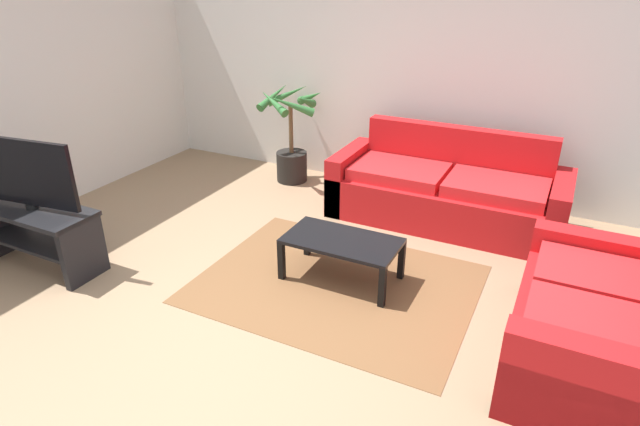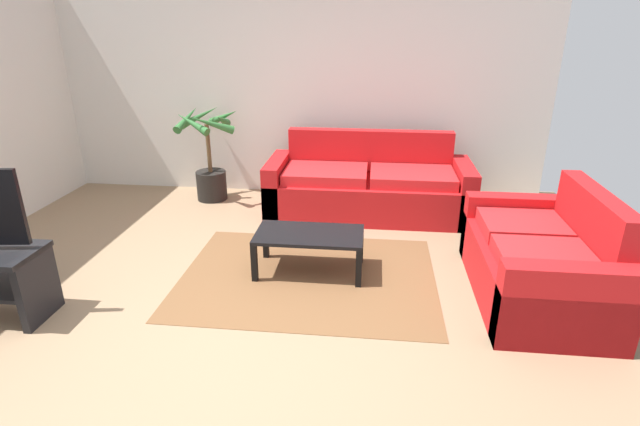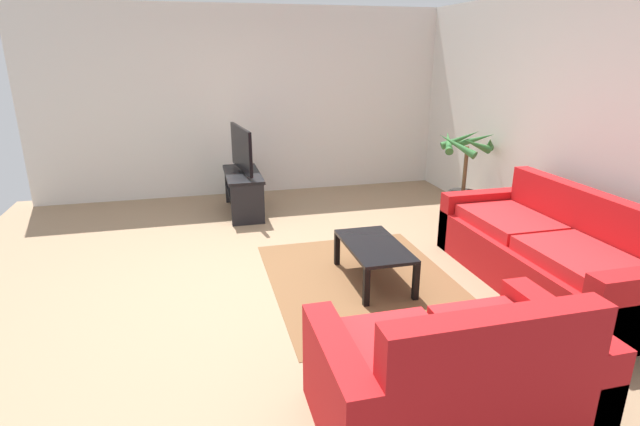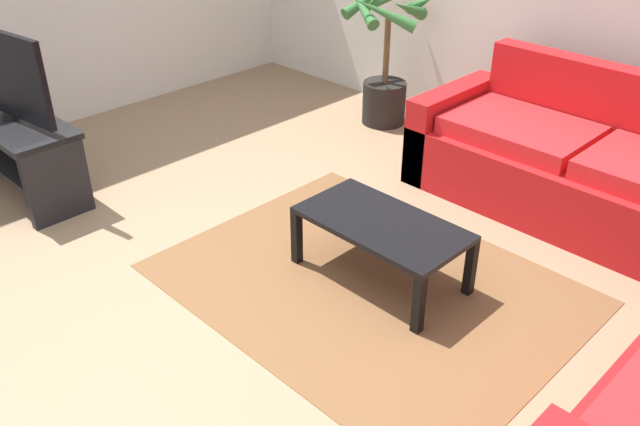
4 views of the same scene
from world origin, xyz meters
The scene contains 7 objects.
ground_plane centered at (0.00, 0.00, 0.00)m, with size 6.60×6.60×0.00m, color #937556.
wall_back centered at (0.00, 3.00, 1.35)m, with size 6.00×0.06×2.70m, color silver.
couch_main centered at (0.89, 2.28, 0.30)m, with size 2.28×0.90×0.90m.
couch_loveseat centered at (2.28, 0.59, 0.30)m, with size 0.90×1.55×0.90m.
coffee_table centered at (0.41, 0.80, 0.32)m, with size 0.94×0.50×0.37m.
area_rug centered at (0.41, 0.70, 0.00)m, with size 2.20×1.70×0.01m, color brown.
potted_palm centered at (-1.05, 2.55, 0.49)m, with size 0.78×0.81×1.14m.
Camera 2 is at (0.93, -3.06, 2.09)m, focal length 27.55 mm.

